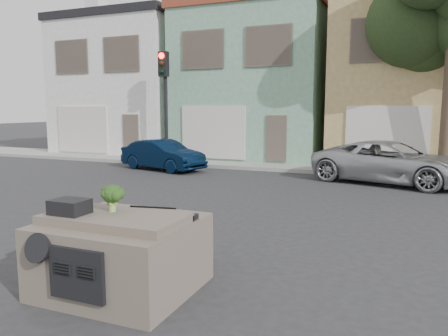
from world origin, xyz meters
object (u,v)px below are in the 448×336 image
Objects in this scene: navy_sedan at (163,170)px; silver_pickup at (390,183)px; broccoli at (112,198)px; traffic_signal at (165,108)px.

navy_sedan is 0.73× the size of silver_pickup.
navy_sedan is 9.83× the size of broccoli.
silver_pickup is 10.18m from traffic_signal.
silver_pickup is at bearing 72.87° from broccoli.
navy_sedan is 3.20m from traffic_signal.
broccoli is (6.37, -12.51, -1.24)m from traffic_signal.
navy_sedan is at bearing -63.74° from traffic_signal.
broccoli reaches higher than silver_pickup.
traffic_signal reaches higher than broccoli.
silver_pickup is 11.49m from broccoli.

